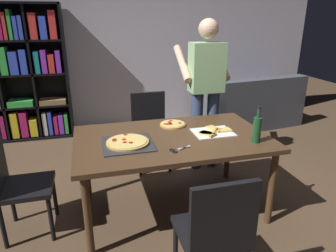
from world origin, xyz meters
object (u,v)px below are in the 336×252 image
object	(u,v)px
wine_bottle	(257,129)
kitchen_scissors	(177,150)
dining_table	(172,144)
couch	(249,108)
chair_near_camera	(216,230)
second_pizza_plain	(173,124)
bookshelf	(16,76)
chair_left_end	(14,180)
person_serving_pizza	(205,87)
chair_far_side	(150,125)
pepperoni_pizza_on_tray	(128,143)

from	to	relation	value
wine_bottle	kitchen_scissors	xyz separation A→B (m)	(-0.70, 0.01, -0.11)
dining_table	couch	size ratio (longest dim) A/B	0.96
dining_table	chair_near_camera	world-z (taller)	chair_near_camera
kitchen_scissors	second_pizza_plain	bearing A→B (deg)	77.83
bookshelf	wine_bottle	size ratio (longest dim) A/B	6.17
chair_left_end	wine_bottle	bearing A→B (deg)	-8.52
chair_near_camera	person_serving_pizza	size ratio (longest dim) A/B	0.51
dining_table	chair_near_camera	distance (m)	1.02
bookshelf	second_pizza_plain	xyz separation A→B (m)	(1.76, -2.08, -0.20)
couch	second_pizza_plain	bearing A→B (deg)	-137.02
bookshelf	chair_left_end	bearing A→B (deg)	-81.94
chair_near_camera	couch	bearing A→B (deg)	57.45
wine_bottle	kitchen_scissors	distance (m)	0.71
couch	second_pizza_plain	world-z (taller)	couch
dining_table	kitchen_scissors	size ratio (longest dim) A/B	8.65
chair_far_side	kitchen_scissors	world-z (taller)	chair_far_side
chair_far_side	couch	world-z (taller)	chair_far_side
person_serving_pizza	wine_bottle	distance (m)	1.09
dining_table	second_pizza_plain	distance (m)	0.31
wine_bottle	dining_table	bearing A→B (deg)	155.53
chair_far_side	kitchen_scissors	xyz separation A→B (m)	(-0.04, -1.29, 0.24)
person_serving_pizza	kitchen_scissors	bearing A→B (deg)	-121.40
pepperoni_pizza_on_tray	kitchen_scissors	world-z (taller)	pepperoni_pizza_on_tray
chair_far_side	kitchen_scissors	distance (m)	1.32
pepperoni_pizza_on_tray	second_pizza_plain	bearing A→B (deg)	35.77
couch	pepperoni_pizza_on_tray	distance (m)	3.13
pepperoni_pizza_on_tray	chair_near_camera	bearing A→B (deg)	-66.25
kitchen_scissors	chair_near_camera	bearing A→B (deg)	-86.77
second_pizza_plain	couch	bearing A→B (deg)	42.98
chair_near_camera	wine_bottle	size ratio (longest dim) A/B	2.85
bookshelf	chair_near_camera	bearing A→B (deg)	-63.52
person_serving_pizza	wine_bottle	world-z (taller)	person_serving_pizza
chair_left_end	bookshelf	bearing A→B (deg)	98.06
person_serving_pizza	second_pizza_plain	size ratio (longest dim) A/B	6.93
dining_table	person_serving_pizza	bearing A→B (deg)	51.78
chair_near_camera	chair_far_side	distance (m)	2.00
chair_near_camera	second_pizza_plain	bearing A→B (deg)	86.22
dining_table	bookshelf	bearing A→B (deg)	125.33
chair_near_camera	kitchen_scissors	xyz separation A→B (m)	(-0.04, 0.71, 0.24)
chair_left_end	pepperoni_pizza_on_tray	bearing A→B (deg)	-4.19
chair_near_camera	second_pizza_plain	size ratio (longest dim) A/B	3.57
person_serving_pizza	wine_bottle	bearing A→B (deg)	-87.67
chair_far_side	bookshelf	size ratio (longest dim) A/B	0.46
person_serving_pizza	chair_far_side	bearing A→B (deg)	160.31
pepperoni_pizza_on_tray	couch	bearing A→B (deg)	41.56
bookshelf	wine_bottle	bearing A→B (deg)	-48.78
dining_table	second_pizza_plain	size ratio (longest dim) A/B	6.80
chair_far_side	person_serving_pizza	bearing A→B (deg)	-19.69
chair_near_camera	chair_left_end	xyz separation A→B (m)	(-1.34, 1.00, 0.00)
chair_left_end	person_serving_pizza	xyz separation A→B (m)	(1.96, 0.78, 0.49)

